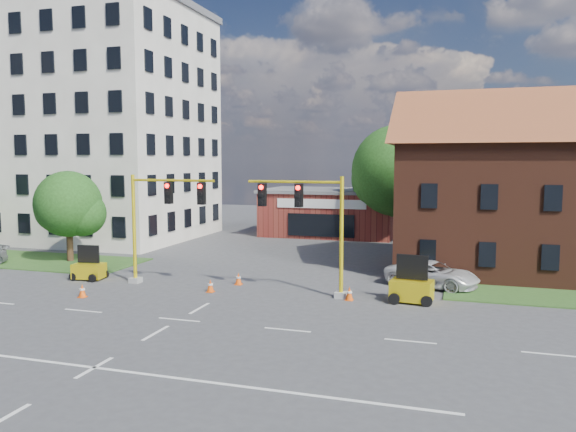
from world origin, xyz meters
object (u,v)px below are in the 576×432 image
Objects in this scene: signal_mast_east at (310,221)px; pickup_white at (432,274)px; signal_mast_west at (159,216)px; trailer_west at (89,269)px; trailer_east at (412,288)px.

signal_mast_east reaches higher than pickup_white.
pickup_white is at bearing 33.90° from signal_mast_east.
signal_mast_west is 1.00× the size of signal_mast_east.
pickup_white is at bearing 15.26° from signal_mast_west.
trailer_west is at bearing -179.66° from signal_mast_west.
signal_mast_east is at bearing -7.96° from trailer_west.
signal_mast_west reaches higher than trailer_east.
signal_mast_east is 6.08m from trailer_east.
trailer_west is 18.62m from trailer_east.
signal_mast_east is at bearing -171.04° from trailer_east.
pickup_white is (19.41, 4.03, 0.10)m from trailer_west.
signal_mast_west is 5.79m from trailer_west.
trailer_west is at bearing -179.88° from signal_mast_east.
signal_mast_west is at bearing -7.74° from trailer_west.
trailer_west is at bearing 120.04° from pickup_white.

